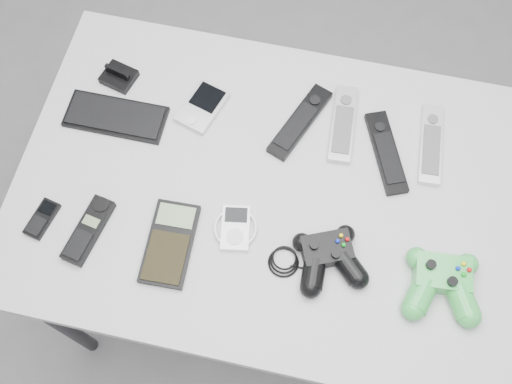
% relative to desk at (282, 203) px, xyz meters
% --- Properties ---
extents(floor, '(3.50, 3.50, 0.00)m').
position_rel_desk_xyz_m(floor, '(0.08, -0.01, -0.74)').
color(floor, slate).
rests_on(floor, ground).
extents(desk, '(1.21, 0.78, 0.81)m').
position_rel_desk_xyz_m(desk, '(0.00, 0.00, 0.00)').
color(desk, '#9D9D9F').
rests_on(desk, floor).
extents(pda_keyboard, '(0.24, 0.10, 0.01)m').
position_rel_desk_xyz_m(pda_keyboard, '(-0.42, 0.10, 0.08)').
color(pda_keyboard, black).
rests_on(pda_keyboard, desk).
extents(dock_bracket, '(0.09, 0.08, 0.04)m').
position_rel_desk_xyz_m(dock_bracket, '(-0.45, 0.21, 0.09)').
color(dock_bracket, black).
rests_on(dock_bracket, desk).
extents(pda, '(0.11, 0.14, 0.02)m').
position_rel_desk_xyz_m(pda, '(-0.23, 0.17, 0.08)').
color(pda, '#B2B1B9').
rests_on(pda, desk).
extents(remote_silver_a, '(0.06, 0.20, 0.02)m').
position_rel_desk_xyz_m(remote_silver_a, '(0.10, 0.19, 0.08)').
color(remote_silver_a, '#B2B1B9').
rests_on(remote_silver_a, desk).
extents(remote_black_a, '(0.12, 0.22, 0.02)m').
position_rel_desk_xyz_m(remote_black_a, '(0.00, 0.18, 0.08)').
color(remote_black_a, black).
rests_on(remote_black_a, desk).
extents(remote_black_b, '(0.12, 0.21, 0.02)m').
position_rel_desk_xyz_m(remote_black_b, '(0.21, 0.14, 0.08)').
color(remote_black_b, black).
rests_on(remote_black_b, desk).
extents(remote_silver_b, '(0.06, 0.21, 0.02)m').
position_rel_desk_xyz_m(remote_silver_b, '(0.31, 0.18, 0.08)').
color(remote_silver_b, silver).
rests_on(remote_silver_b, desk).
extents(mobile_phone, '(0.06, 0.10, 0.02)m').
position_rel_desk_xyz_m(mobile_phone, '(-0.50, -0.18, 0.08)').
color(mobile_phone, black).
rests_on(mobile_phone, desk).
extents(cordless_handset, '(0.08, 0.16, 0.02)m').
position_rel_desk_xyz_m(cordless_handset, '(-0.39, -0.19, 0.08)').
color(cordless_handset, black).
rests_on(cordless_handset, desk).
extents(calculator, '(0.10, 0.19, 0.02)m').
position_rel_desk_xyz_m(calculator, '(-0.21, -0.18, 0.08)').
color(calculator, black).
rests_on(calculator, desk).
extents(mp3_player, '(0.11, 0.12, 0.02)m').
position_rel_desk_xyz_m(mp3_player, '(-0.08, -0.11, 0.08)').
color(mp3_player, white).
rests_on(mp3_player, desk).
extents(controller_black, '(0.29, 0.24, 0.05)m').
position_rel_desk_xyz_m(controller_black, '(0.12, -0.14, 0.10)').
color(controller_black, black).
rests_on(controller_black, desk).
extents(controller_green, '(0.17, 0.18, 0.05)m').
position_rel_desk_xyz_m(controller_green, '(0.36, -0.14, 0.10)').
color(controller_green, green).
rests_on(controller_green, desk).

